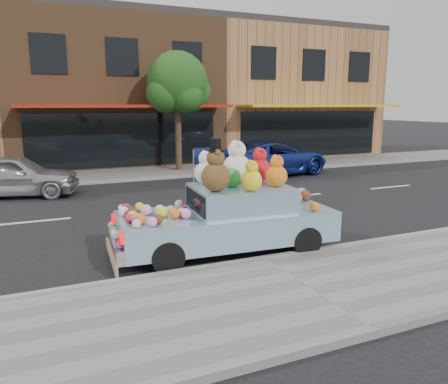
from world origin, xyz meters
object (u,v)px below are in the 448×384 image
car_blue (271,158)px  art_car (228,213)px  street_tree (178,87)px  car_silver (13,175)px

car_blue → art_car: 10.08m
street_tree → car_silver: 7.77m
car_silver → art_car: size_ratio=0.89×
street_tree → art_car: bearing=-102.5°
car_silver → art_car: 8.85m
car_blue → art_car: size_ratio=1.13×
car_blue → car_silver: bearing=81.6°
car_silver → street_tree: bearing=-52.0°
car_silver → art_car: bearing=-137.1°
car_silver → car_blue: (9.94, 0.51, 0.03)m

